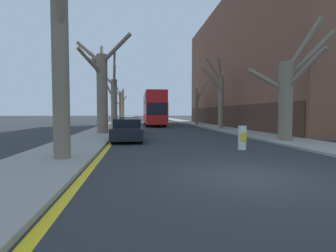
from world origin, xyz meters
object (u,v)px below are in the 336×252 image
object	(u,v)px
parked_car_1	(130,126)
street_tree_right_0	(289,91)
street_tree_left_2	(113,98)
street_tree_right_1	(220,96)
double_decker_bus	(154,107)
parked_car_0	(127,130)
street_tree_left_1	(102,87)
street_tree_left_4	(123,104)
street_tree_left_0	(60,48)
traffic_bollard	(242,138)
street_tree_right_2	(197,105)
street_tree_left_3	(120,106)

from	to	relation	value
parked_car_1	street_tree_right_0	bearing A→B (deg)	-38.87
street_tree_left_2	street_tree_right_1	distance (m)	12.64
double_decker_bus	parked_car_0	xyz separation A→B (m)	(-2.93, -19.51, -1.85)
street_tree_left_2	street_tree_right_0	size ratio (longest dim) A/B	1.22
street_tree_left_2	parked_car_1	bearing A→B (deg)	-77.92
street_tree_left_1	street_tree_left_4	xyz separation A→B (m)	(-0.07, 34.52, -0.21)
street_tree_left_2	street_tree_left_4	world-z (taller)	street_tree_left_2
street_tree_left_0	street_tree_right_0	bearing A→B (deg)	22.23
street_tree_left_1	street_tree_left_2	bearing A→B (deg)	90.06
parked_car_0	traffic_bollard	distance (m)	6.99
street_tree_left_1	street_tree_right_0	bearing A→B (deg)	-30.79
parked_car_0	street_tree_left_2	bearing A→B (deg)	97.76
street_tree_right_1	street_tree_right_2	xyz separation A→B (m)	(0.17, 10.85, -0.50)
traffic_bollard	street_tree_left_4	bearing A→B (deg)	99.87
double_decker_bus	street_tree_left_2	bearing A→B (deg)	-144.68
street_tree_right_0	traffic_bollard	world-z (taller)	street_tree_right_0
parked_car_0	street_tree_left_3	bearing A→B (deg)	94.29
street_tree_left_2	double_decker_bus	bearing A→B (deg)	35.32
street_tree_left_0	parked_car_1	distance (m)	12.80
traffic_bollard	street_tree_left_3	bearing A→B (deg)	103.09
street_tree_left_0	street_tree_left_4	xyz separation A→B (m)	(-0.14, 46.03, -0.43)
street_tree_left_2	traffic_bollard	world-z (taller)	street_tree_left_2
street_tree_left_2	parked_car_0	size ratio (longest dim) A/B	2.16
double_decker_bus	street_tree_right_1	bearing A→B (deg)	-57.09
double_decker_bus	parked_car_1	world-z (taller)	double_decker_bus
street_tree_left_4	street_tree_right_0	bearing A→B (deg)	-74.39
street_tree_left_0	parked_car_1	world-z (taller)	street_tree_left_0
street_tree_left_3	street_tree_left_4	size ratio (longest dim) A/B	0.94
street_tree_right_0	street_tree_right_1	distance (m)	11.82
parked_car_0	street_tree_right_2	bearing A→B (deg)	66.21
street_tree_left_3	street_tree_left_1	bearing A→B (deg)	-90.16
street_tree_left_4	parked_car_0	bearing A→B (deg)	-86.78
street_tree_right_0	parked_car_0	xyz separation A→B (m)	(-9.33, 1.74, -2.32)
street_tree_left_4	double_decker_bus	size ratio (longest dim) A/B	0.64
street_tree_right_2	parked_car_1	bearing A→B (deg)	-121.35
parked_car_1	street_tree_left_4	bearing A→B (deg)	93.77
street_tree_left_3	parked_car_0	xyz separation A→B (m)	(2.09, -27.94, -2.23)
street_tree_left_1	street_tree_right_1	size ratio (longest dim) A/B	1.07
street_tree_left_0	street_tree_left_1	world-z (taller)	street_tree_left_0
street_tree_left_3	street_tree_right_0	size ratio (longest dim) A/B	0.98
street_tree_left_4	street_tree_right_2	bearing A→B (deg)	-58.55
street_tree_right_0	traffic_bollard	xyz separation A→B (m)	(-3.90, -2.66, -2.41)
parked_car_0	parked_car_1	bearing A→B (deg)	90.00
street_tree_left_1	street_tree_right_1	xyz separation A→B (m)	(11.20, 4.96, -0.35)
street_tree_left_1	street_tree_left_2	world-z (taller)	street_tree_left_2
street_tree_left_0	street_tree_left_3	distance (m)	34.37
street_tree_left_0	street_tree_right_1	xyz separation A→B (m)	(11.13, 16.47, -0.57)
street_tree_left_0	double_decker_bus	xyz separation A→B (m)	(5.02, 25.92, -1.48)
street_tree_left_1	parked_car_0	xyz separation A→B (m)	(2.16, -5.10, -3.11)
street_tree_left_4	street_tree_left_3	bearing A→B (deg)	-89.34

